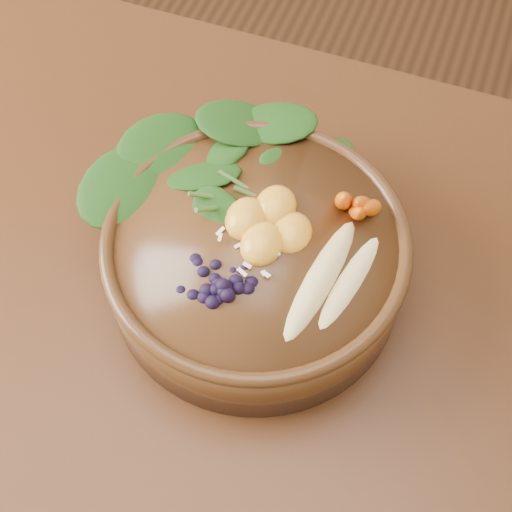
% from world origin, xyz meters
% --- Properties ---
extents(ground, '(4.00, 4.00, 0.00)m').
position_xyz_m(ground, '(0.00, 0.00, 0.00)').
color(ground, '#381E0F').
rests_on(ground, ground).
extents(dining_table, '(1.60, 0.90, 0.75)m').
position_xyz_m(dining_table, '(0.00, 0.00, 0.66)').
color(dining_table, '#331C0C').
rests_on(dining_table, ground).
extents(stoneware_bowl, '(0.40, 0.40, 0.09)m').
position_xyz_m(stoneware_bowl, '(0.13, 0.06, 0.79)').
color(stoneware_bowl, '#512F16').
rests_on(stoneware_bowl, dining_table).
extents(kale_heap, '(0.26, 0.24, 0.05)m').
position_xyz_m(kale_heap, '(0.10, 0.14, 0.86)').
color(kale_heap, '#1B4311').
rests_on(kale_heap, stoneware_bowl).
extents(carrot_cluster, '(0.08, 0.08, 0.09)m').
position_xyz_m(carrot_cluster, '(0.21, 0.13, 0.89)').
color(carrot_cluster, orange).
rests_on(carrot_cluster, stoneware_bowl).
extents(banana_halves, '(0.09, 0.18, 0.03)m').
position_xyz_m(banana_halves, '(0.23, 0.04, 0.86)').
color(banana_halves, '#E0CC84').
rests_on(banana_halves, stoneware_bowl).
extents(mandarin_cluster, '(0.12, 0.13, 0.04)m').
position_xyz_m(mandarin_cluster, '(0.14, 0.08, 0.86)').
color(mandarin_cluster, gold).
rests_on(mandarin_cluster, stoneware_bowl).
extents(blueberry_pile, '(0.18, 0.15, 0.05)m').
position_xyz_m(blueberry_pile, '(0.12, -0.01, 0.86)').
color(blueberry_pile, black).
rests_on(blueberry_pile, stoneware_bowl).
extents(coconut_flakes, '(0.12, 0.10, 0.01)m').
position_xyz_m(coconut_flakes, '(0.13, 0.03, 0.84)').
color(coconut_flakes, white).
rests_on(coconut_flakes, stoneware_bowl).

